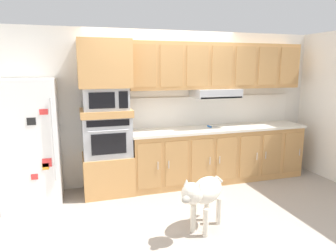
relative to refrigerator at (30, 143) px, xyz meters
The scene contains 14 objects.
ground_plane 2.31m from the refrigerator, 18.55° to the right, with size 9.60×9.60×0.00m, color #9E9389.
back_kitchen_wall 2.10m from the refrigerator, 12.00° to the left, with size 6.20×0.12×2.50m, color silver.
refrigerator is the anchor object (origin of this frame).
oven_base_cabinet 1.21m from the refrigerator, ahead, with size 0.74×0.62×0.60m, color tan.
built_in_oven 1.06m from the refrigerator, ahead, with size 0.70×0.62×0.60m.
appliance_mid_shelf 1.12m from the refrigerator, ahead, with size 0.74×0.62×0.10m, color tan.
microwave 1.21m from the refrigerator, ahead, with size 0.64×0.54×0.32m.
appliance_upper_cabinet 1.51m from the refrigerator, ahead, with size 0.74×0.62×0.68m, color tan.
lower_cabinet_run 2.95m from the refrigerator, ahead, with size 2.99×0.63×0.88m.
countertop_slab 2.92m from the refrigerator, ahead, with size 3.03×0.64×0.04m, color silver.
backsplash_panel 2.95m from the refrigerator, ahead, with size 3.03×0.02×0.50m, color silver.
upper_cabinet_with_hood 3.09m from the refrigerator, ahead, with size 2.99×0.48×0.88m.
screwdriver 2.78m from the refrigerator, ahead, with size 0.14×0.13×0.03m.
dog 2.49m from the refrigerator, 35.49° to the right, with size 0.78×0.64×0.71m.
Camera 1 is at (-1.40, -3.81, 1.91)m, focal length 32.68 mm.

